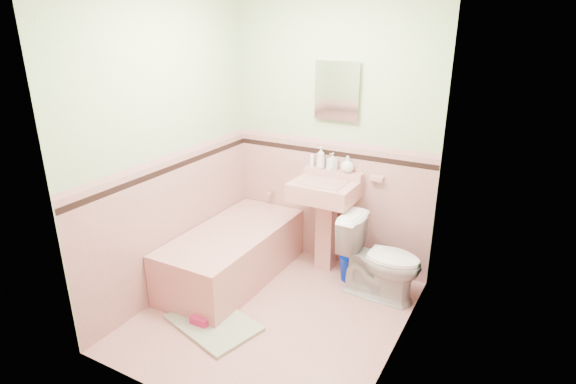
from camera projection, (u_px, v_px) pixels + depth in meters
The scene contains 31 objects.
floor at pixel (274, 314), 3.86m from camera, with size 2.20×2.20×0.00m, color tan.
wall_back at pixel (332, 139), 4.32m from camera, with size 2.50×2.50×0.00m, color beige.
wall_front at pixel (168, 225), 2.52m from camera, with size 2.50×2.50×0.00m, color beige.
wall_left at pixel (169, 153), 3.87m from camera, with size 2.50×2.50×0.00m, color beige.
wall_right at pixel (406, 194), 2.97m from camera, with size 2.50×2.50×0.00m, color beige.
wainscot_back at pixel (329, 204), 4.54m from camera, with size 2.00×2.00×0.00m, color tan.
wainscot_front at pixel (180, 324), 2.75m from camera, with size 2.00×2.00×0.00m, color tan.
wainscot_left at pixel (176, 224), 4.09m from camera, with size 2.20×2.20×0.00m, color tan.
wainscot_right at pixel (396, 281), 3.20m from camera, with size 2.20×2.20×0.00m, color tan.
accent_back at pixel (331, 153), 4.35m from camera, with size 2.00×2.00×0.00m, color black.
accent_front at pixel (173, 245), 2.58m from camera, with size 2.00×2.00×0.00m, color black.
accent_left at pixel (172, 168), 3.91m from camera, with size 2.20×2.20×0.00m, color black.
accent_right at pixel (402, 212), 3.02m from camera, with size 2.20×2.20×0.00m, color black.
cap_back at pixel (331, 143), 4.32m from camera, with size 2.00×2.00×0.00m, color tan.
cap_front at pixel (171, 229), 2.54m from camera, with size 2.00×2.00×0.00m, color tan.
cap_left at pixel (171, 157), 3.87m from camera, with size 2.20×2.20×0.00m, color tan.
cap_right at pixel (403, 198), 2.99m from camera, with size 2.20×2.20×0.00m, color tan.
bathtub at pixel (233, 256), 4.33m from camera, with size 0.70×1.50×0.45m, color tan.
tub_faucet at pixel (272, 192), 4.78m from camera, with size 0.04×0.04×0.12m, color silver.
sink at pixel (324, 227), 4.38m from camera, with size 0.58×0.48×0.91m, color tan, non-canonical shape.
sink_faucet at pixel (331, 173), 4.32m from camera, with size 0.02×0.02×0.10m, color silver.
medicine_cabinet at pixel (337, 91), 4.12m from camera, with size 0.39×0.04×0.49m, color white.
soap_dish at pixel (377, 178), 4.18m from camera, with size 0.12×0.07×0.04m, color tan.
soap_bottle_left at pixel (321, 158), 4.37m from camera, with size 0.08×0.08×0.21m, color #B2B2B2.
soap_bottle_mid at pixel (332, 161), 4.33m from camera, with size 0.07×0.08×0.16m, color #B2B2B2.
soap_bottle_right at pixel (347, 164), 4.26m from camera, with size 0.12×0.12×0.16m, color #B2B2B2.
tube at pixel (312, 161), 4.43m from camera, with size 0.04×0.04×0.12m, color white.
toilet at pixel (380, 259), 4.00m from camera, with size 0.40×0.71×0.72m, color white.
bucket at pixel (352, 267), 4.33m from camera, with size 0.25×0.25×0.25m, color #001997, non-canonical shape.
bath_mat at pixel (213, 323), 3.72m from camera, with size 0.72×0.48×0.03m, color gray.
shoe at pixel (200, 321), 3.67m from camera, with size 0.15×0.07×0.06m, color #BF1E59.
Camera 1 is at (1.67, -2.80, 2.30)m, focal length 28.96 mm.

